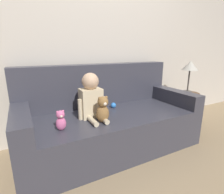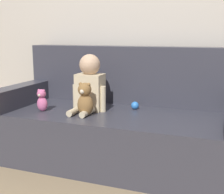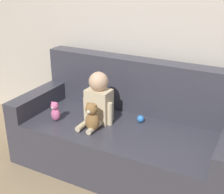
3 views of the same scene
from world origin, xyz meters
TOP-DOWN VIEW (x-y plane):
  - ground_plane at (0.00, 0.00)m, footprint 12.00×12.00m
  - wall_back at (0.00, 0.52)m, footprint 8.00×0.05m
  - couch at (0.00, 0.07)m, footprint 1.93×0.87m
  - person_baby at (-0.24, -0.03)m, footprint 0.29×0.35m
  - teddy_bear_brown at (-0.19, -0.21)m, footprint 0.12×0.12m
  - plush_toy_side at (-0.58, -0.19)m, footprint 0.09×0.08m
  - toy_ball at (0.10, 0.13)m, footprint 0.06×0.06m

SIDE VIEW (x-z plane):
  - ground_plane at x=0.00m, z-range 0.00..0.00m
  - couch at x=0.00m, z-range -0.15..0.77m
  - toy_ball at x=0.10m, z-range 0.42..0.48m
  - plush_toy_side at x=-0.58m, z-range 0.42..0.60m
  - teddy_bear_brown at x=-0.19m, z-range 0.42..0.67m
  - person_baby at x=-0.24m, z-range 0.40..0.85m
  - wall_back at x=0.00m, z-range 0.00..2.60m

